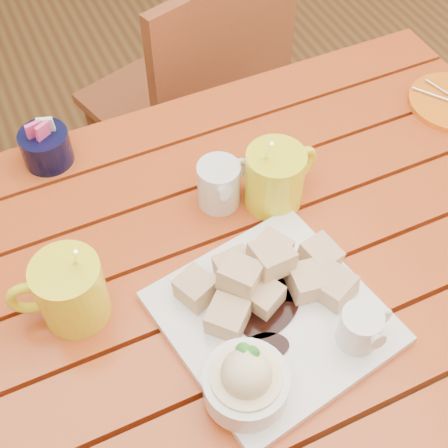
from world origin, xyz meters
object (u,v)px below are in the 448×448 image
table (237,299)px  dessert_plate (270,323)px  chair_far (198,99)px  coffee_mug_left (69,290)px  coffee_mug_right (276,177)px

table → dessert_plate: dessert_plate is taller
chair_far → table: bearing=55.5°
coffee_mug_left → coffee_mug_right: (0.36, 0.07, -0.00)m
coffee_mug_right → chair_far: coffee_mug_right is taller
dessert_plate → coffee_mug_left: (-0.24, 0.15, 0.02)m
coffee_mug_left → chair_far: size_ratio=0.19×
table → coffee_mug_right: (0.11, 0.09, 0.16)m
coffee_mug_left → dessert_plate: bearing=-19.5°
coffee_mug_left → chair_far: bearing=67.4°
chair_far → coffee_mug_left: bearing=37.1°
coffee_mug_left → chair_far: coffee_mug_left is taller
table → chair_far: size_ratio=1.38×
coffee_mug_left → coffee_mug_right: coffee_mug_left is taller
table → dessert_plate: 0.19m
table → chair_far: 0.71m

